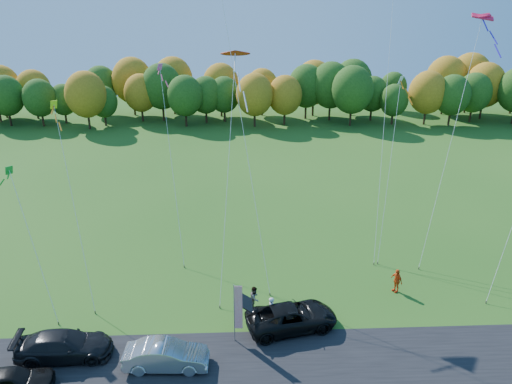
{
  "coord_description": "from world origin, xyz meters",
  "views": [
    {
      "loc": [
        -1.5,
        -27.75,
        20.49
      ],
      "look_at": [
        0.0,
        6.0,
        7.0
      ],
      "focal_mm": 35.0,
      "sensor_mm": 36.0,
      "label": 1
    }
  ],
  "objects_px": {
    "silver_sedan": "(166,356)",
    "person_east": "(396,280)",
    "black_suv": "(292,317)"
  },
  "relations": [
    {
      "from": "silver_sedan",
      "to": "person_east",
      "type": "relative_size",
      "value": 2.69
    },
    {
      "from": "black_suv",
      "to": "person_east",
      "type": "relative_size",
      "value": 3.25
    },
    {
      "from": "silver_sedan",
      "to": "person_east",
      "type": "xyz_separation_m",
      "value": [
        15.89,
        7.33,
        0.11
      ]
    },
    {
      "from": "black_suv",
      "to": "person_east",
      "type": "xyz_separation_m",
      "value": [
        8.16,
        3.96,
        0.09
      ]
    },
    {
      "from": "black_suv",
      "to": "silver_sedan",
      "type": "xyz_separation_m",
      "value": [
        -7.74,
        -3.37,
        -0.02
      ]
    },
    {
      "from": "black_suv",
      "to": "person_east",
      "type": "distance_m",
      "value": 9.07
    },
    {
      "from": "black_suv",
      "to": "person_east",
      "type": "height_order",
      "value": "person_east"
    },
    {
      "from": "black_suv",
      "to": "silver_sedan",
      "type": "distance_m",
      "value": 8.44
    },
    {
      "from": "silver_sedan",
      "to": "person_east",
      "type": "bearing_deg",
      "value": -63.01
    },
    {
      "from": "silver_sedan",
      "to": "person_east",
      "type": "distance_m",
      "value": 17.5
    }
  ]
}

